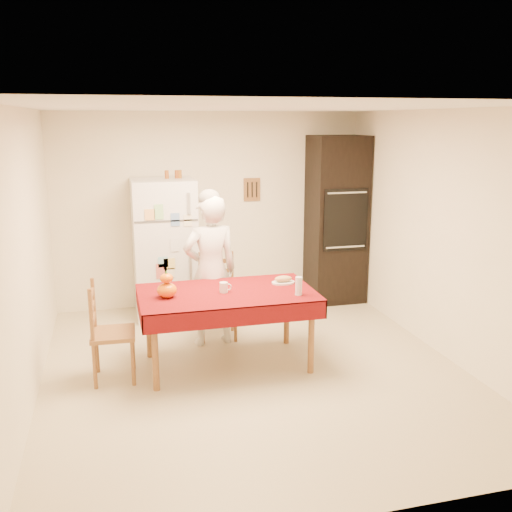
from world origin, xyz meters
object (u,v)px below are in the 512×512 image
object	(u,v)px
coffee_mug	(224,287)
pumpkin_lower	(167,290)
wine_glass	(299,286)
refrigerator	(165,248)
seated_woman	(211,271)
chair_left	(106,329)
bread_plate	(283,283)
dining_table	(227,298)
chair_far	(217,292)
oven_cabinet	(336,220)

from	to	relation	value
coffee_mug	pumpkin_lower	xyz separation A→B (m)	(-0.55, -0.02, 0.02)
pumpkin_lower	wine_glass	xyz separation A→B (m)	(1.23, -0.23, 0.02)
refrigerator	seated_woman	size ratio (longest dim) A/B	1.04
chair_left	bread_plate	distance (m)	1.81
dining_table	bread_plate	bearing A→B (deg)	12.55
wine_glass	chair_far	bearing A→B (deg)	118.18
coffee_mug	bread_plate	bearing A→B (deg)	13.23
chair_left	oven_cabinet	bearing A→B (deg)	-56.71
seated_woman	dining_table	bearing A→B (deg)	88.08
seated_woman	bread_plate	distance (m)	0.82
coffee_mug	bread_plate	size ratio (longest dim) A/B	0.42
coffee_mug	pumpkin_lower	world-z (taller)	pumpkin_lower
dining_table	bread_plate	distance (m)	0.64
dining_table	pumpkin_lower	distance (m)	0.60
refrigerator	dining_table	world-z (taller)	refrigerator
dining_table	coffee_mug	bearing A→B (deg)	-154.98
refrigerator	oven_cabinet	distance (m)	2.29
chair_far	chair_left	world-z (taller)	same
seated_woman	pumpkin_lower	world-z (taller)	seated_woman
coffee_mug	bread_plate	xyz separation A→B (m)	(0.65, 0.15, -0.04)
dining_table	chair_left	size ratio (longest dim) A/B	1.79
seated_woman	coffee_mug	bearing A→B (deg)	84.92
seated_woman	refrigerator	bearing A→B (deg)	-77.53
refrigerator	chair_left	world-z (taller)	refrigerator
chair_left	bread_plate	bearing A→B (deg)	-81.61
chair_far	wine_glass	size ratio (longest dim) A/B	5.40
refrigerator	seated_woman	distance (m)	1.16
refrigerator	pumpkin_lower	distance (m)	1.75
bread_plate	pumpkin_lower	bearing A→B (deg)	-171.70
dining_table	refrigerator	bearing A→B (deg)	104.10
pumpkin_lower	chair_left	bearing A→B (deg)	-179.02
chair_far	coffee_mug	size ratio (longest dim) A/B	9.50
dining_table	wine_glass	size ratio (longest dim) A/B	9.66
dining_table	chair_left	world-z (taller)	chair_left
bread_plate	refrigerator	bearing A→B (deg)	123.74
oven_cabinet	wine_glass	bearing A→B (deg)	-120.83
wine_glass	oven_cabinet	bearing A→B (deg)	59.17
oven_cabinet	coffee_mug	world-z (taller)	oven_cabinet
oven_cabinet	wine_glass	size ratio (longest dim) A/B	12.50
coffee_mug	wine_glass	size ratio (longest dim) A/B	0.57
chair_far	coffee_mug	xyz separation A→B (m)	(-0.09, -0.84, 0.30)
chair_far	chair_left	xyz separation A→B (m)	(-1.22, -0.87, 0.00)
dining_table	chair_far	bearing A→B (deg)	86.05
wine_glass	bread_plate	xyz separation A→B (m)	(-0.03, 0.41, -0.08)
wine_glass	seated_woman	bearing A→B (deg)	128.24
seated_woman	pumpkin_lower	distance (m)	0.84
refrigerator	coffee_mug	world-z (taller)	refrigerator
refrigerator	chair_far	size ratio (longest dim) A/B	1.79
oven_cabinet	dining_table	distance (m)	2.58
coffee_mug	pumpkin_lower	distance (m)	0.55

